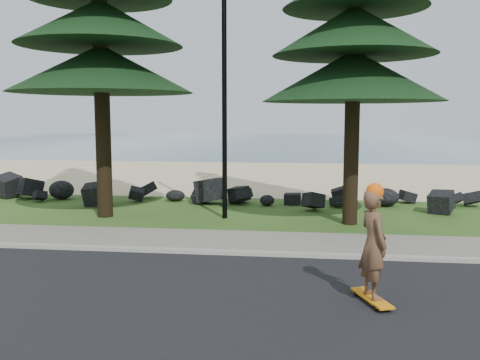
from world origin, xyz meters
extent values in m
plane|color=#2B4E18|center=(0.00, 0.00, 0.00)|extent=(160.00, 160.00, 0.00)
cube|color=black|center=(0.00, -4.50, 0.01)|extent=(160.00, 7.00, 0.02)
cube|color=#A09C90|center=(0.00, -0.90, 0.05)|extent=(160.00, 0.20, 0.10)
cube|color=slate|center=(0.00, 0.20, 0.04)|extent=(160.00, 2.00, 0.08)
cube|color=tan|center=(0.00, 14.50, 0.01)|extent=(160.00, 15.00, 0.01)
cube|color=#395E6D|center=(0.00, 51.00, 0.00)|extent=(160.00, 58.00, 0.01)
cylinder|color=black|center=(0.00, 3.20, 4.00)|extent=(0.14, 0.14, 8.00)
cube|color=orange|center=(3.37, -3.53, 0.10)|extent=(0.59, 1.03, 0.03)
imported|color=brown|center=(3.37, -3.53, 0.95)|extent=(0.59, 0.71, 1.68)
sphere|color=#FF5D0E|center=(3.37, -3.53, 1.76)|extent=(0.27, 0.27, 0.27)
camera|label=1|loc=(2.37, -11.74, 2.89)|focal=40.00mm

